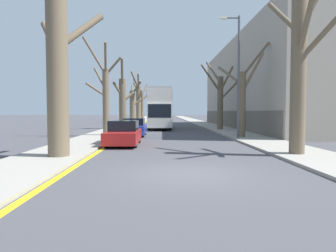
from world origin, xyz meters
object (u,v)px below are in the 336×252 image
(street_tree_right_1, at_px, (243,98))
(street_tree_left_3, at_px, (133,105))
(street_tree_left_0, at_px, (58,68))
(street_tree_left_4, at_px, (138,100))
(parked_car_1, at_px, (134,128))
(street_tree_left_1, at_px, (105,95))
(street_tree_right_0, at_px, (300,66))
(street_tree_right_2, at_px, (220,98))
(street_tree_left_2, at_px, (123,101))
(double_decker_bus, at_px, (160,107))
(lamp_post, at_px, (237,72))
(parked_car_0, at_px, (124,133))
(street_tree_left_5, at_px, (142,103))

(street_tree_right_1, bearing_deg, street_tree_left_3, 113.83)
(street_tree_left_0, relative_size, street_tree_left_4, 0.82)
(parked_car_1, bearing_deg, street_tree_left_1, -166.16)
(street_tree_right_0, distance_m, street_tree_right_2, 18.34)
(street_tree_left_3, distance_m, parked_car_1, 22.03)
(street_tree_left_4, xyz_separation_m, street_tree_right_2, (10.64, -24.92, -0.74))
(street_tree_right_1, bearing_deg, parked_car_1, 165.91)
(street_tree_left_2, distance_m, street_tree_left_3, 11.95)
(street_tree_right_0, distance_m, parked_car_1, 14.45)
(street_tree_right_0, xyz_separation_m, parked_car_1, (-8.45, 11.23, -3.37))
(street_tree_right_1, distance_m, double_decker_bus, 13.90)
(parked_car_1, bearing_deg, street_tree_right_0, -53.06)
(street_tree_left_2, relative_size, parked_car_1, 1.85)
(street_tree_left_3, xyz_separation_m, street_tree_right_1, (10.56, -23.90, 0.02))
(street_tree_right_2, bearing_deg, street_tree_right_1, -90.50)
(street_tree_left_2, distance_m, parked_car_1, 10.40)
(street_tree_left_1, relative_size, street_tree_right_2, 1.04)
(street_tree_right_2, height_order, parked_car_1, street_tree_right_2)
(parked_car_1, bearing_deg, street_tree_left_3, 95.74)
(street_tree_left_3, bearing_deg, lamp_post, -68.39)
(street_tree_left_3, height_order, street_tree_right_0, street_tree_right_0)
(street_tree_left_1, height_order, parked_car_0, street_tree_left_1)
(street_tree_left_1, bearing_deg, parked_car_0, -69.68)
(street_tree_left_3, relative_size, parked_car_0, 1.50)
(street_tree_right_0, distance_m, parked_car_0, 10.19)
(street_tree_left_5, height_order, street_tree_right_0, street_tree_left_5)
(street_tree_left_2, distance_m, street_tree_left_4, 22.19)
(street_tree_left_3, relative_size, parked_car_1, 1.57)
(street_tree_left_1, xyz_separation_m, parked_car_1, (2.25, 0.55, -2.59))
(street_tree_right_1, bearing_deg, street_tree_left_1, 171.72)
(street_tree_left_5, bearing_deg, street_tree_left_1, -90.03)
(street_tree_left_1, relative_size, parked_car_0, 1.77)
(street_tree_left_1, relative_size, double_decker_bus, 0.75)
(street_tree_right_2, height_order, parked_car_0, street_tree_right_2)
(street_tree_right_2, bearing_deg, street_tree_left_2, 165.55)
(street_tree_right_2, height_order, double_decker_bus, street_tree_right_2)
(parked_car_0, bearing_deg, double_decker_bus, 83.07)
(street_tree_left_0, height_order, parked_car_0, street_tree_left_0)
(street_tree_left_0, relative_size, street_tree_left_2, 0.99)
(street_tree_left_4, relative_size, street_tree_right_0, 1.22)
(street_tree_right_0, xyz_separation_m, street_tree_right_1, (-0.08, 9.13, -1.07))
(street_tree_left_5, distance_m, double_decker_bus, 33.97)
(street_tree_left_0, distance_m, street_tree_left_3, 33.52)
(double_decker_bus, bearing_deg, lamp_post, -67.23)
(street_tree_right_1, height_order, parked_car_0, street_tree_right_1)
(street_tree_left_4, relative_size, street_tree_right_1, 1.30)
(street_tree_left_0, distance_m, street_tree_left_1, 11.17)
(street_tree_left_2, xyz_separation_m, parked_car_1, (2.22, -9.85, -2.48))
(street_tree_left_4, bearing_deg, street_tree_left_0, -89.88)
(street_tree_right_0, relative_size, parked_car_1, 1.83)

